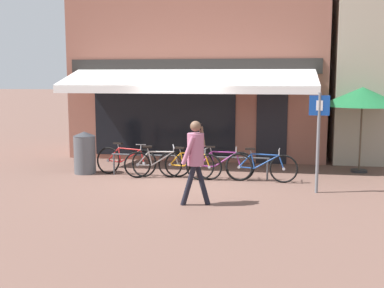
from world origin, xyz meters
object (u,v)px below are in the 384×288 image
Objects in this scene: bicycle_blue at (261,167)px; litter_bin at (85,152)px; parking_sign at (318,132)px; cafe_parasol at (363,97)px; bicycle_purple at (220,165)px; bicycle_red at (126,161)px; bicycle_orange at (189,165)px; bicycle_silver at (158,163)px; pedestrian_adult at (195,153)px.

bicycle_blue is 4.70m from litter_bin.
litter_bin is 0.50× the size of parking_sign.
parking_sign is 3.03m from cafe_parasol.
cafe_parasol is (3.63, 1.67, 1.65)m from bicycle_purple.
litter_bin is (-4.69, 0.27, 0.19)m from bicycle_blue.
bicycle_red is 1.04× the size of bicycle_orange.
bicycle_blue is 1.59× the size of litter_bin.
bicycle_blue reaches higher than bicycle_silver.
bicycle_blue is at bearing -15.96° from bicycle_silver.
cafe_parasol reaches higher than pedestrian_adult.
cafe_parasol reaches higher than parking_sign.
bicycle_red is 6.53m from cafe_parasol.
bicycle_silver is at bearing 174.64° from bicycle_purple.
bicycle_blue is 0.78× the size of cafe_parasol.
bicycle_purple is 0.97× the size of bicycle_blue.
pedestrian_adult is (-0.23, -2.41, 0.67)m from bicycle_purple.
parking_sign is (2.51, 1.45, 0.32)m from pedestrian_adult.
bicycle_purple is 1.01× the size of pedestrian_adult.
bicycle_silver is 2.63m from bicycle_blue.
bicycle_purple is 0.78× the size of parking_sign.
litter_bin is 7.58m from cafe_parasol.
litter_bin is at bearing 171.46° from bicycle_purple.
bicycle_orange is at bearing 7.50° from bicycle_red.
parking_sign is at bearing -117.18° from cafe_parasol.
bicycle_purple is 1.01m from bicycle_blue.
bicycle_red is 0.77× the size of cafe_parasol.
cafe_parasol is at bearing 2.44° from bicycle_silver.
bicycle_orange is at bearing -12.69° from bicycle_silver.
cafe_parasol is (3.86, 4.08, 0.98)m from pedestrian_adult.
litter_bin is at bearing 158.47° from bicycle_silver.
pedestrian_adult is at bearing -133.38° from cafe_parasol.
bicycle_red reaches higher than bicycle_silver.
parking_sign is at bearing -9.29° from bicycle_orange.
litter_bin reaches higher than bicycle_silver.
parking_sign reaches higher than bicycle_silver.
bicycle_purple reaches higher than bicycle_red.
litter_bin reaches higher than bicycle_orange.
bicycle_red is 1.05× the size of bicycle_silver.
bicycle_red is at bearing 179.38° from bicycle_blue.
parking_sign is (2.28, -0.95, 0.99)m from bicycle_purple.
parking_sign is (5.95, -1.21, 0.81)m from litter_bin.
litter_bin is at bearing -169.34° from bicycle_red.
litter_bin is (-1.15, 0.04, 0.18)m from bicycle_red.
litter_bin reaches higher than bicycle_purple.
parking_sign is (3.89, -0.98, 1.00)m from bicycle_silver.
pedestrian_adult is (2.29, -2.62, 0.68)m from bicycle_red.
bicycle_silver is at bearing 0.80° from bicycle_red.
bicycle_purple is at bearing 7.86° from bicycle_red.
bicycle_blue is at bearing 69.85° from pedestrian_adult.
bicycle_red is 1.58× the size of litter_bin.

